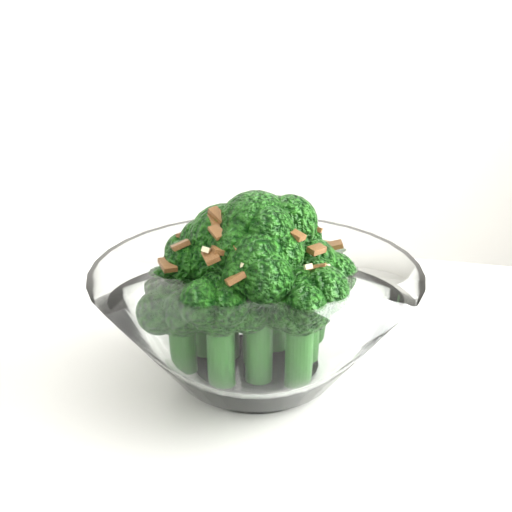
{
  "coord_description": "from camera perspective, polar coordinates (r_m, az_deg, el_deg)",
  "views": [
    {
      "loc": [
        0.3,
        -0.33,
        1.05
      ],
      "look_at": [
        0.33,
        0.15,
        0.85
      ],
      "focal_mm": 50.0,
      "sensor_mm": 36.0,
      "label": 1
    }
  ],
  "objects": [
    {
      "name": "broccoli_dish",
      "position": [
        0.53,
        -0.04,
        -4.24
      ],
      "size": [
        0.24,
        0.24,
        0.15
      ],
      "color": "white",
      "rests_on": "table"
    }
  ]
}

